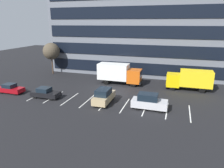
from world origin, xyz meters
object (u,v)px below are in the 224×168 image
Objects in this scene: suv_silver at (149,102)px; bare_tree at (51,51)px; box_truck_orange at (119,73)px; box_truck_yellow_all at (190,79)px; suv_tan at (104,96)px; sedan_black at (45,93)px; sedan_maroon at (11,89)px.

suv_silver is 0.68× the size of bare_tree.
bare_tree is at bearing 168.37° from box_truck_orange.
suv_tan is at bearing -139.95° from box_truck_yellow_all.
box_truck_yellow_all reaches higher than sedan_black.
box_truck_yellow_all is 12.25m from box_truck_orange.
suv_tan is 1.11× the size of sedan_maroon.
box_truck_orange is 1.19× the size of bare_tree.
sedan_maroon is (-15.18, -10.23, -1.38)m from box_truck_orange.
suv_tan reaches higher than sedan_black.
box_truck_yellow_all is 1.75× the size of sedan_maroon.
sedan_black is (-15.45, -0.46, -0.27)m from suv_silver.
suv_silver is 15.46m from sedan_black.
box_truck_yellow_all is at bearing 61.98° from suv_silver.
suv_tan is at bearing 1.75° from sedan_maroon.
sedan_maroon is (-6.66, 0.18, -0.03)m from sedan_black.
suv_silver is 0.98× the size of suv_tan.
sedan_black is 0.93× the size of suv_tan.
box_truck_yellow_all is 1.60× the size of suv_silver.
bare_tree reaches higher than box_truck_orange.
box_truck_yellow_all is at bearing 20.55° from sedan_maroon.
box_truck_orange is (-12.25, -0.06, 0.18)m from box_truck_yellow_all.
box_truck_orange is at bearing -179.72° from box_truck_yellow_all.
box_truck_orange is 1.91× the size of sedan_maroon.
bare_tree is (-28.40, 3.26, 3.03)m from box_truck_yellow_all.
sedan_black is (-20.78, -10.46, -1.18)m from box_truck_yellow_all.
box_truck_yellow_all is 0.91× the size of box_truck_orange.
box_truck_yellow_all is 15.26m from suv_tan.
sedan_maroon is 0.62× the size of bare_tree.
box_truck_orange is at bearing 50.68° from sedan_black.
sedan_black is at bearing -129.32° from box_truck_orange.
box_truck_orange is 1.72× the size of suv_tan.
suv_tan is at bearing -86.54° from box_truck_orange.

